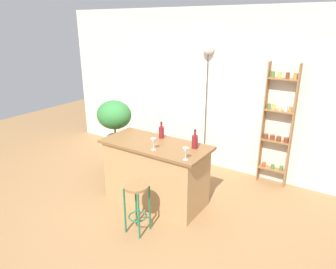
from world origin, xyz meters
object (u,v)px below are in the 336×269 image
potted_plant (114,118)px  bottle_spirits_clear (195,141)px  plant_stool (117,159)px  bottle_vinegar (161,132)px  bar_stool (137,198)px  spice_shelf (278,125)px  wine_glass_left (153,142)px  wine_glass_center (186,151)px  pendant_globe_light (208,51)px

potted_plant → bottle_spirits_clear: bearing=-9.1°
plant_stool → bottle_spirits_clear: (1.72, -0.27, 0.79)m
bottle_vinegar → bar_stool: bearing=-73.5°
potted_plant → bar_stool: bearing=-39.7°
bottle_vinegar → bottle_spirits_clear: bottle_spirits_clear is taller
spice_shelf → potted_plant: bearing=-156.2°
spice_shelf → plant_stool: bearing=-156.2°
bottle_vinegar → spice_shelf: bearing=43.4°
wine_glass_left → bottle_vinegar: bearing=111.1°
potted_plant → wine_glass_center: 1.93m
potted_plant → bottle_spirits_clear: size_ratio=3.18×
bar_stool → plant_stool: bearing=140.3°
bottle_spirits_clear → wine_glass_center: (0.09, -0.41, 0.02)m
plant_stool → bottle_spirits_clear: size_ratio=1.71×
spice_shelf → bottle_vinegar: spice_shelf is taller
bottle_vinegar → potted_plant: bearing=170.1°
plant_stool → wine_glass_left: (1.28, -0.63, 0.81)m
bar_stool → spice_shelf: 2.54m
pendant_globe_light → potted_plant: bearing=-136.7°
bar_stool → wine_glass_left: size_ratio=4.04×
spice_shelf → bottle_spirits_clear: (-0.75, -1.36, 0.00)m
bar_stool → pendant_globe_light: pendant_globe_light is taller
pendant_globe_light → wine_glass_left: bearing=-86.9°
bottle_vinegar → wine_glass_center: bearing=-35.0°
potted_plant → wine_glass_center: (1.81, -0.68, 0.03)m
bar_stool → bottle_vinegar: 1.14m
bottle_spirits_clear → wine_glass_center: 0.42m
bar_stool → spice_shelf: (1.07, 2.25, 0.53)m
plant_stool → spice_shelf: bearing=23.8°
bottle_spirits_clear → wine_glass_left: (-0.44, -0.36, 0.02)m
bar_stool → wine_glass_center: wine_glass_center is taller
bottle_vinegar → wine_glass_left: 0.47m
spice_shelf → wine_glass_center: 1.88m
plant_stool → wine_glass_center: size_ratio=2.77×
potted_plant → bottle_spirits_clear: potted_plant is taller
bar_stool → bottle_spirits_clear: bottle_spirits_clear is taller
spice_shelf → plant_stool: size_ratio=4.38×
wine_glass_left → potted_plant: bearing=153.8°
wine_glass_center → wine_glass_left: bearing=174.6°
plant_stool → wine_glass_left: 1.64m
plant_stool → bottle_spirits_clear: bottle_spirits_clear is taller
wine_glass_left → bottle_spirits_clear: bearing=39.2°
bar_stool → wine_glass_left: bearing=102.4°
potted_plant → bottle_vinegar: bearing=-9.9°
wine_glass_left → wine_glass_center: same height
spice_shelf → wine_glass_left: 2.08m
spice_shelf → plant_stool: (-2.46, -1.08, -0.79)m
bottle_vinegar → bottle_spirits_clear: (0.61, -0.08, 0.01)m
wine_glass_center → bottle_vinegar: bearing=145.0°
bottle_spirits_clear → pendant_globe_light: size_ratio=0.12×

